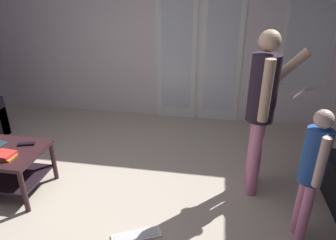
{
  "coord_description": "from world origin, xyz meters",
  "views": [
    {
      "loc": [
        1.09,
        -2.21,
        2.06
      ],
      "look_at": [
        0.67,
        0.2,
        0.94
      ],
      "focal_mm": 32.08,
      "sensor_mm": 36.0,
      "label": 1
    }
  ],
  "objects_px": {
    "loose_keyboard": "(137,236)",
    "person_adult": "(263,102)",
    "person_child": "(314,167)",
    "tv_remote_black": "(26,144)",
    "book_stack": "(4,156)"
  },
  "relations": [
    {
      "from": "person_adult",
      "to": "tv_remote_black",
      "type": "bearing_deg",
      "value": -172.0
    },
    {
      "from": "person_child",
      "to": "loose_keyboard",
      "type": "bearing_deg",
      "value": -169.9
    },
    {
      "from": "person_adult",
      "to": "book_stack",
      "type": "bearing_deg",
      "value": -166.18
    },
    {
      "from": "person_child",
      "to": "book_stack",
      "type": "bearing_deg",
      "value": 179.23
    },
    {
      "from": "loose_keyboard",
      "to": "book_stack",
      "type": "relative_size",
      "value": 2.18
    },
    {
      "from": "tv_remote_black",
      "to": "person_child",
      "type": "bearing_deg",
      "value": -23.41
    },
    {
      "from": "loose_keyboard",
      "to": "book_stack",
      "type": "distance_m",
      "value": 1.51
    },
    {
      "from": "person_adult",
      "to": "book_stack",
      "type": "distance_m",
      "value": 2.57
    },
    {
      "from": "person_adult",
      "to": "person_child",
      "type": "relative_size",
      "value": 1.38
    },
    {
      "from": "person_child",
      "to": "loose_keyboard",
      "type": "height_order",
      "value": "person_child"
    },
    {
      "from": "loose_keyboard",
      "to": "person_adult",
      "type": "bearing_deg",
      "value": 40.24
    },
    {
      "from": "person_adult",
      "to": "loose_keyboard",
      "type": "xyz_separation_m",
      "value": [
        -1.05,
        -0.89,
        -1.0
      ]
    },
    {
      "from": "person_adult",
      "to": "tv_remote_black",
      "type": "xyz_separation_m",
      "value": [
        -2.38,
        -0.33,
        -0.5
      ]
    },
    {
      "from": "loose_keyboard",
      "to": "book_stack",
      "type": "xyz_separation_m",
      "value": [
        -1.4,
        0.29,
        0.51
      ]
    },
    {
      "from": "person_adult",
      "to": "loose_keyboard",
      "type": "bearing_deg",
      "value": -139.76
    }
  ]
}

